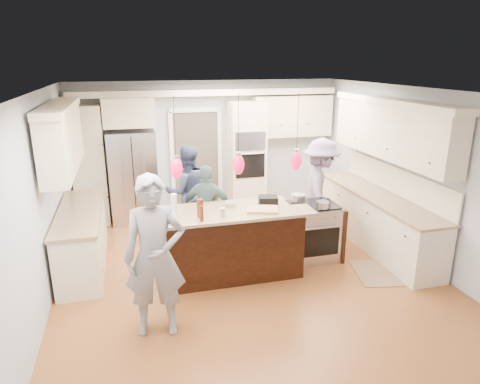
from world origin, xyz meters
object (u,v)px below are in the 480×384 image
object	(u,v)px
island_range	(313,231)
person_far_left	(188,192)
refrigerator	(134,177)
kitchen_island	(229,241)
person_bar_end	(155,257)

from	to	relation	value
island_range	person_far_left	xyz separation A→B (m)	(-1.80, 1.45, 0.38)
refrigerator	person_far_left	size ratio (longest dim) A/B	1.08
refrigerator	person_far_left	world-z (taller)	refrigerator
island_range	kitchen_island	bearing A→B (deg)	-176.90
person_bar_end	kitchen_island	bearing A→B (deg)	55.02
person_bar_end	refrigerator	bearing A→B (deg)	99.46
kitchen_island	person_bar_end	xyz separation A→B (m)	(-1.17, -1.28, 0.47)
refrigerator	island_range	bearing A→B (deg)	-42.59
refrigerator	kitchen_island	bearing A→B (deg)	-63.10
refrigerator	person_far_left	distance (m)	1.38
kitchen_island	person_far_left	distance (m)	1.62
person_bar_end	person_far_left	xyz separation A→B (m)	(0.78, 2.81, -0.13)
refrigerator	kitchen_island	world-z (taller)	refrigerator
island_range	person_bar_end	size ratio (longest dim) A/B	0.48
island_range	person_far_left	bearing A→B (deg)	141.09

